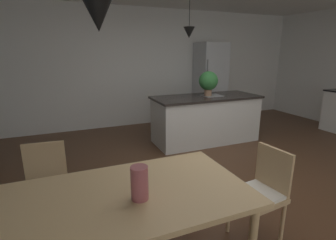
{
  "coord_description": "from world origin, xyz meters",
  "views": [
    {
      "loc": [
        -1.95,
        -2.62,
        1.71
      ],
      "look_at": [
        -0.89,
        -0.05,
        0.96
      ],
      "focal_mm": 26.97,
      "sensor_mm": 36.0,
      "label": 1
    }
  ],
  "objects_px": {
    "dining_table": "(108,205)",
    "chair_far_left": "(46,186)",
    "kitchen_island": "(206,118)",
    "potted_plant_on_island": "(208,82)",
    "vase_on_dining_table": "(139,183)",
    "chair_kitchen_end": "(261,191)",
    "refrigerator": "(210,83)"
  },
  "relations": [
    {
      "from": "chair_far_left",
      "to": "chair_kitchen_end",
      "type": "distance_m",
      "value": 2.03
    },
    {
      "from": "kitchen_island",
      "to": "potted_plant_on_island",
      "type": "distance_m",
      "value": 0.72
    },
    {
      "from": "chair_far_left",
      "to": "vase_on_dining_table",
      "type": "xyz_separation_m",
      "value": [
        0.66,
        -0.96,
        0.39
      ]
    },
    {
      "from": "chair_kitchen_end",
      "to": "potted_plant_on_island",
      "type": "distance_m",
      "value": 2.79
    },
    {
      "from": "chair_far_left",
      "to": "refrigerator",
      "type": "relative_size",
      "value": 0.45
    },
    {
      "from": "potted_plant_on_island",
      "to": "chair_far_left",
      "type": "bearing_deg",
      "value": -148.9
    },
    {
      "from": "refrigerator",
      "to": "vase_on_dining_table",
      "type": "height_order",
      "value": "refrigerator"
    },
    {
      "from": "kitchen_island",
      "to": "refrigerator",
      "type": "bearing_deg",
      "value": 56.18
    },
    {
      "from": "dining_table",
      "to": "kitchen_island",
      "type": "xyz_separation_m",
      "value": [
        2.3,
        2.54,
        -0.22
      ]
    },
    {
      "from": "kitchen_island",
      "to": "refrigerator",
      "type": "xyz_separation_m",
      "value": [
        0.91,
        1.36,
        0.51
      ]
    },
    {
      "from": "dining_table",
      "to": "chair_far_left",
      "type": "height_order",
      "value": "chair_far_left"
    },
    {
      "from": "potted_plant_on_island",
      "to": "vase_on_dining_table",
      "type": "distance_m",
      "value": 3.4
    },
    {
      "from": "chair_far_left",
      "to": "chair_kitchen_end",
      "type": "relative_size",
      "value": 1.0
    },
    {
      "from": "chair_far_left",
      "to": "kitchen_island",
      "type": "height_order",
      "value": "kitchen_island"
    },
    {
      "from": "refrigerator",
      "to": "vase_on_dining_table",
      "type": "distance_m",
      "value": 5.0
    },
    {
      "from": "dining_table",
      "to": "chair_far_left",
      "type": "distance_m",
      "value": 0.99
    },
    {
      "from": "refrigerator",
      "to": "potted_plant_on_island",
      "type": "distance_m",
      "value": 1.63
    },
    {
      "from": "chair_kitchen_end",
      "to": "potted_plant_on_island",
      "type": "xyz_separation_m",
      "value": [
        0.94,
        2.54,
        0.7
      ]
    },
    {
      "from": "dining_table",
      "to": "vase_on_dining_table",
      "type": "height_order",
      "value": "vase_on_dining_table"
    },
    {
      "from": "chair_kitchen_end",
      "to": "vase_on_dining_table",
      "type": "distance_m",
      "value": 1.25
    },
    {
      "from": "kitchen_island",
      "to": "potted_plant_on_island",
      "type": "height_order",
      "value": "potted_plant_on_island"
    },
    {
      "from": "refrigerator",
      "to": "vase_on_dining_table",
      "type": "relative_size",
      "value": 8.16
    },
    {
      "from": "kitchen_island",
      "to": "refrigerator",
      "type": "distance_m",
      "value": 1.71
    },
    {
      "from": "kitchen_island",
      "to": "refrigerator",
      "type": "relative_size",
      "value": 1.06
    },
    {
      "from": "chair_kitchen_end",
      "to": "potted_plant_on_island",
      "type": "relative_size",
      "value": 1.85
    },
    {
      "from": "chair_far_left",
      "to": "kitchen_island",
      "type": "xyz_separation_m",
      "value": [
        2.76,
        1.68,
        -0.01
      ]
    },
    {
      "from": "dining_table",
      "to": "chair_kitchen_end",
      "type": "distance_m",
      "value": 1.41
    },
    {
      "from": "chair_far_left",
      "to": "refrigerator",
      "type": "xyz_separation_m",
      "value": [
        3.67,
        3.04,
        0.5
      ]
    },
    {
      "from": "dining_table",
      "to": "potted_plant_on_island",
      "type": "height_order",
      "value": "potted_plant_on_island"
    },
    {
      "from": "potted_plant_on_island",
      "to": "vase_on_dining_table",
      "type": "height_order",
      "value": "potted_plant_on_island"
    },
    {
      "from": "dining_table",
      "to": "chair_kitchen_end",
      "type": "bearing_deg",
      "value": 0.2
    },
    {
      "from": "kitchen_island",
      "to": "potted_plant_on_island",
      "type": "xyz_separation_m",
      "value": [
        0.03,
        0.0,
        0.72
      ]
    }
  ]
}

